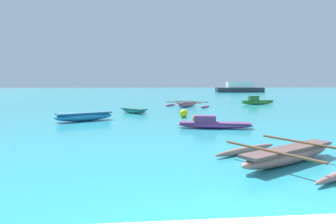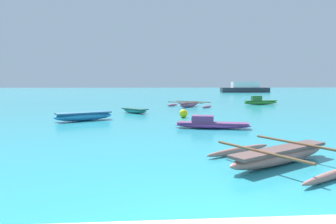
{
  "view_description": "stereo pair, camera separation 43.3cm",
  "coord_description": "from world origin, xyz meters",
  "px_view_note": "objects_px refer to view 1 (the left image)",
  "views": [
    {
      "loc": [
        -1.75,
        -3.21,
        2.15
      ],
      "look_at": [
        0.01,
        15.89,
        0.25
      ],
      "focal_mm": 32.0,
      "sensor_mm": 36.0,
      "label": 1
    },
    {
      "loc": [
        -1.32,
        -3.25,
        2.15
      ],
      "look_at": [
        0.01,
        15.89,
        0.25
      ],
      "focal_mm": 32.0,
      "sensor_mm": 36.0,
      "label": 2
    }
  ],
  "objects_px": {
    "moored_boat_5": "(84,116)",
    "mooring_buoy_0": "(197,119)",
    "moored_boat_0": "(187,104)",
    "moored_boat_2": "(213,124)",
    "moored_boat_4": "(134,110)",
    "moored_boat_1": "(257,101)",
    "distant_ferry": "(240,88)",
    "moored_boat_3": "(289,155)",
    "mooring_buoy_1": "(184,113)"
  },
  "relations": [
    {
      "from": "moored_boat_5",
      "to": "mooring_buoy_0",
      "type": "bearing_deg",
      "value": -41.63
    },
    {
      "from": "moored_boat_0",
      "to": "moored_boat_2",
      "type": "distance_m",
      "value": 12.37
    },
    {
      "from": "moored_boat_0",
      "to": "moored_boat_4",
      "type": "height_order",
      "value": "moored_boat_0"
    },
    {
      "from": "moored_boat_0",
      "to": "mooring_buoy_0",
      "type": "xyz_separation_m",
      "value": [
        -1.15,
        -10.58,
        0.02
      ]
    },
    {
      "from": "moored_boat_1",
      "to": "distant_ferry",
      "type": "xyz_separation_m",
      "value": [
        10.19,
        35.22,
        0.62
      ]
    },
    {
      "from": "moored_boat_2",
      "to": "mooring_buoy_0",
      "type": "height_order",
      "value": "moored_boat_2"
    },
    {
      "from": "distant_ferry",
      "to": "moored_boat_3",
      "type": "bearing_deg",
      "value": -107.44
    },
    {
      "from": "moored_boat_0",
      "to": "mooring_buoy_0",
      "type": "relative_size",
      "value": 8.53
    },
    {
      "from": "moored_boat_1",
      "to": "mooring_buoy_1",
      "type": "xyz_separation_m",
      "value": [
        -8.7,
        -10.15,
        -0.05
      ]
    },
    {
      "from": "moored_boat_2",
      "to": "distant_ferry",
      "type": "relative_size",
      "value": 0.35
    },
    {
      "from": "moored_boat_1",
      "to": "distant_ferry",
      "type": "bearing_deg",
      "value": 65.09
    },
    {
      "from": "moored_boat_4",
      "to": "moored_boat_5",
      "type": "height_order",
      "value": "moored_boat_5"
    },
    {
      "from": "moored_boat_1",
      "to": "moored_boat_4",
      "type": "xyz_separation_m",
      "value": [
        -11.77,
        -7.22,
        -0.11
      ]
    },
    {
      "from": "moored_boat_0",
      "to": "moored_boat_3",
      "type": "xyz_separation_m",
      "value": [
        -0.18,
        -18.61,
        0.01
      ]
    },
    {
      "from": "moored_boat_4",
      "to": "distant_ferry",
      "type": "height_order",
      "value": "distant_ferry"
    },
    {
      "from": "moored_boat_5",
      "to": "moored_boat_0",
      "type": "bearing_deg",
      "value": 23.53
    },
    {
      "from": "moored_boat_2",
      "to": "moored_boat_5",
      "type": "relative_size",
      "value": 1.11
    },
    {
      "from": "moored_boat_1",
      "to": "distant_ferry",
      "type": "height_order",
      "value": "distant_ferry"
    },
    {
      "from": "moored_boat_1",
      "to": "moored_boat_5",
      "type": "bearing_deg",
      "value": -151.04
    },
    {
      "from": "distant_ferry",
      "to": "mooring_buoy_0",
      "type": "bearing_deg",
      "value": -111.16
    },
    {
      "from": "moored_boat_3",
      "to": "distant_ferry",
      "type": "distance_m",
      "value": 58.65
    },
    {
      "from": "mooring_buoy_1",
      "to": "distant_ferry",
      "type": "xyz_separation_m",
      "value": [
        18.88,
        45.37,
        0.67
      ]
    },
    {
      "from": "moored_boat_3",
      "to": "moored_boat_4",
      "type": "distance_m",
      "value": 14.2
    },
    {
      "from": "moored_boat_5",
      "to": "mooring_buoy_1",
      "type": "relative_size",
      "value": 6.43
    },
    {
      "from": "mooring_buoy_0",
      "to": "moored_boat_2",
      "type": "bearing_deg",
      "value": -76.02
    },
    {
      "from": "moored_boat_1",
      "to": "moored_boat_2",
      "type": "relative_size",
      "value": 0.98
    },
    {
      "from": "moored_boat_0",
      "to": "mooring_buoy_0",
      "type": "bearing_deg",
      "value": -147.91
    },
    {
      "from": "mooring_buoy_0",
      "to": "distant_ferry",
      "type": "relative_size",
      "value": 0.05
    },
    {
      "from": "moored_boat_2",
      "to": "distant_ferry",
      "type": "bearing_deg",
      "value": 83.21
    },
    {
      "from": "moored_boat_5",
      "to": "moored_boat_4",
      "type": "bearing_deg",
      "value": 27.99
    },
    {
      "from": "mooring_buoy_0",
      "to": "moored_boat_0",
      "type": "bearing_deg",
      "value": 83.82
    },
    {
      "from": "moored_boat_3",
      "to": "mooring_buoy_1",
      "type": "bearing_deg",
      "value": 66.9
    },
    {
      "from": "moored_boat_3",
      "to": "mooring_buoy_0",
      "type": "xyz_separation_m",
      "value": [
        -0.97,
        8.03,
        0.01
      ]
    },
    {
      "from": "distant_ferry",
      "to": "moored_boat_1",
      "type": "bearing_deg",
      "value": -106.13
    },
    {
      "from": "moored_boat_0",
      "to": "mooring_buoy_0",
      "type": "distance_m",
      "value": 10.65
    },
    {
      "from": "moored_boat_4",
      "to": "moored_boat_3",
      "type": "bearing_deg",
      "value": -26.02
    },
    {
      "from": "moored_boat_5",
      "to": "moored_boat_1",
      "type": "bearing_deg",
      "value": 9.91
    },
    {
      "from": "moored_boat_1",
      "to": "moored_boat_0",
      "type": "bearing_deg",
      "value": -172.39
    },
    {
      "from": "moored_boat_3",
      "to": "moored_boat_5",
      "type": "height_order",
      "value": "same"
    },
    {
      "from": "moored_boat_1",
      "to": "moored_boat_3",
      "type": "height_order",
      "value": "moored_boat_1"
    },
    {
      "from": "moored_boat_2",
      "to": "moored_boat_5",
      "type": "bearing_deg",
      "value": 166.72
    },
    {
      "from": "moored_boat_0",
      "to": "moored_boat_1",
      "type": "height_order",
      "value": "moored_boat_1"
    },
    {
      "from": "mooring_buoy_1",
      "to": "moored_boat_1",
      "type": "bearing_deg",
      "value": 49.41
    },
    {
      "from": "moored_boat_1",
      "to": "moored_boat_5",
      "type": "distance_m",
      "value": 18.3
    },
    {
      "from": "moored_boat_1",
      "to": "moored_boat_3",
      "type": "distance_m",
      "value": 22.01
    },
    {
      "from": "distant_ferry",
      "to": "moored_boat_5",
      "type": "bearing_deg",
      "value": -117.98
    },
    {
      "from": "moored_boat_0",
      "to": "moored_boat_1",
      "type": "relative_size",
      "value": 1.12
    },
    {
      "from": "moored_boat_2",
      "to": "moored_boat_4",
      "type": "bearing_deg",
      "value": 131.2
    },
    {
      "from": "mooring_buoy_0",
      "to": "mooring_buoy_1",
      "type": "xyz_separation_m",
      "value": [
        -0.34,
        2.56,
        0.02
      ]
    },
    {
      "from": "moored_boat_2",
      "to": "mooring_buoy_0",
      "type": "bearing_deg",
      "value": 117.21
    }
  ]
}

